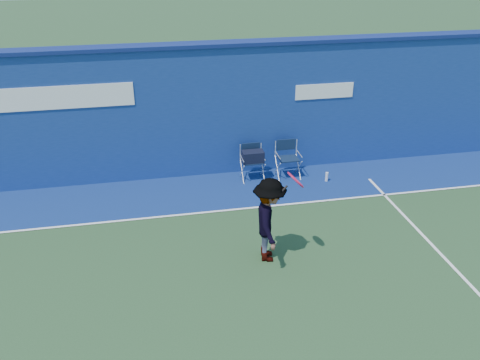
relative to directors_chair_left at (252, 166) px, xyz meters
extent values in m
plane|color=#254424|center=(-1.81, -4.56, -0.35)|extent=(80.00, 80.00, 0.00)
cube|color=navy|center=(-1.81, 0.64, 1.15)|extent=(24.00, 0.40, 3.00)
cube|color=navy|center=(-1.81, 0.64, 2.69)|extent=(24.00, 0.50, 0.08)
cube|color=white|center=(-4.81, 0.43, 1.75)|extent=(4.50, 0.02, 0.50)
cube|color=white|center=(1.79, 0.43, 1.55)|extent=(1.40, 0.02, 0.35)
cube|color=navy|center=(-1.81, -0.46, -0.34)|extent=(24.00, 1.80, 0.01)
cube|color=white|center=(-1.81, -1.36, -0.33)|extent=(24.00, 0.06, 0.01)
cube|color=#0F1D37|center=(0.00, 0.00, 0.10)|extent=(0.44, 0.37, 0.03)
cube|color=silver|center=(0.00, 0.21, 0.28)|extent=(0.50, 0.02, 0.36)
cube|color=#0F1D37|center=(0.00, 0.21, 0.36)|extent=(0.44, 0.02, 0.25)
cube|color=black|center=(0.00, -0.03, 0.24)|extent=(0.50, 0.29, 0.27)
cube|color=#0F1D37|center=(0.85, -0.05, 0.12)|extent=(0.46, 0.38, 0.03)
cube|color=silver|center=(0.85, 0.18, 0.31)|extent=(0.52, 0.02, 0.38)
cube|color=#0F1D37|center=(0.85, 0.18, 0.39)|extent=(0.46, 0.02, 0.26)
cylinder|color=silver|center=(1.67, -0.45, -0.23)|extent=(0.07, 0.07, 0.22)
imported|color=#EA4738|center=(-0.40, -3.15, 0.43)|extent=(0.73, 1.09, 1.56)
torus|color=#B2173B|center=(0.00, -3.27, 1.24)|extent=(0.32, 0.40, 0.29)
cylinder|color=gray|center=(0.00, -3.27, 1.24)|extent=(0.25, 0.33, 0.23)
cylinder|color=black|center=(-0.25, -3.24, 1.00)|extent=(0.27, 0.07, 0.26)
camera|label=1|loc=(-2.36, -10.45, 4.99)|focal=38.00mm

